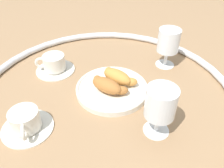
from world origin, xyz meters
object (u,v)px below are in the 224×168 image
Objects in this scene: juice_glass_right at (161,104)px; pastry_plate at (112,89)px; coffee_cup_far at (54,64)px; coffee_cup_near at (26,122)px; croissant_small at (118,77)px; croissant_large at (107,85)px; juice_glass_left at (169,42)px.

pastry_plate is at bearing 141.78° from juice_glass_right.
pastry_plate is 1.67× the size of coffee_cup_far.
coffee_cup_far is at bearing 101.72° from coffee_cup_near.
croissant_small reaches higher than coffee_cup_near.
croissant_large is at bearing 48.68° from coffee_cup_near.
juice_glass_right is at bearing 14.96° from coffee_cup_near.
juice_glass_right is at bearing -46.26° from croissant_small.
croissant_large is 1.03× the size of croissant_small.
juice_glass_left is at bearing 21.22° from coffee_cup_far.
juice_glass_right is at bearing -31.26° from croissant_large.
juice_glass_right reaches higher than croissant_small.
croissant_large is at bearing -124.55° from juice_glass_left.
croissant_small is (0.02, 0.05, 0.00)m from croissant_large.
pastry_plate is 1.80× the size of croissant_small.
croissant_large is 0.93× the size of juice_glass_left.
pastry_plate is at bearing -125.98° from juice_glass_left.
croissant_small is at bearing 69.89° from pastry_plate.
croissant_large is 0.23m from coffee_cup_far.
coffee_cup_near is at bearing -131.32° from croissant_large.
juice_glass_right is at bearing -88.42° from juice_glass_left.
juice_glass_right is (0.01, -0.32, 0.00)m from juice_glass_left.
coffee_cup_near is at bearing -127.78° from juice_glass_left.
croissant_small is at bearing -6.55° from coffee_cup_far.
croissant_large and croissant_small have the same top height.
coffee_cup_near is 1.00× the size of coffee_cup_far.
juice_glass_right is (0.15, -0.12, 0.08)m from pastry_plate.
pastry_plate is at bearing -13.88° from coffee_cup_far.
coffee_cup_far reaches higher than pastry_plate.
coffee_cup_far is at bearing 173.45° from croissant_small.
coffee_cup_near is at bearing -129.44° from pastry_plate.
pastry_plate is at bearing 50.56° from coffee_cup_near.
pastry_plate is 1.62× the size of juice_glass_right.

